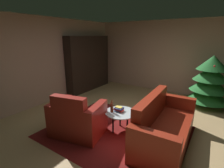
{
  "coord_description": "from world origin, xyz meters",
  "views": [
    {
      "loc": [
        1.59,
        -2.98,
        2.0
      ],
      "look_at": [
        -0.42,
        0.04,
        0.96
      ],
      "focal_mm": 26.89,
      "sensor_mm": 36.0,
      "label": 1
    }
  ],
  "objects_px": {
    "bookshelf_unit": "(91,64)",
    "coffee_table": "(120,114)",
    "couch_red": "(163,127)",
    "bottle_on_table": "(112,107)",
    "book_stack_on_table": "(119,109)",
    "armchair_red": "(77,120)",
    "decorated_tree": "(210,81)"
  },
  "relations": [
    {
      "from": "bookshelf_unit",
      "to": "coffee_table",
      "type": "height_order",
      "value": "bookshelf_unit"
    },
    {
      "from": "armchair_red",
      "to": "bottle_on_table",
      "type": "height_order",
      "value": "armchair_red"
    },
    {
      "from": "coffee_table",
      "to": "decorated_tree",
      "type": "xyz_separation_m",
      "value": [
        1.45,
        2.57,
        0.36
      ]
    },
    {
      "from": "armchair_red",
      "to": "decorated_tree",
      "type": "bearing_deg",
      "value": 56.59
    },
    {
      "from": "coffee_table",
      "to": "bottle_on_table",
      "type": "relative_size",
      "value": 2.41
    },
    {
      "from": "coffee_table",
      "to": "book_stack_on_table",
      "type": "relative_size",
      "value": 3.08
    },
    {
      "from": "armchair_red",
      "to": "decorated_tree",
      "type": "distance_m",
      "value": 3.87
    },
    {
      "from": "coffee_table",
      "to": "book_stack_on_table",
      "type": "xyz_separation_m",
      "value": [
        -0.05,
        0.03,
        0.09
      ]
    },
    {
      "from": "bookshelf_unit",
      "to": "armchair_red",
      "type": "xyz_separation_m",
      "value": [
        1.86,
        -2.66,
        -0.64
      ]
    },
    {
      "from": "armchair_red",
      "to": "coffee_table",
      "type": "relative_size",
      "value": 1.75
    },
    {
      "from": "bottle_on_table",
      "to": "decorated_tree",
      "type": "height_order",
      "value": "decorated_tree"
    },
    {
      "from": "book_stack_on_table",
      "to": "armchair_red",
      "type": "bearing_deg",
      "value": -133.06
    },
    {
      "from": "bookshelf_unit",
      "to": "couch_red",
      "type": "bearing_deg",
      "value": -29.34
    },
    {
      "from": "book_stack_on_table",
      "to": "bottle_on_table",
      "type": "xyz_separation_m",
      "value": [
        -0.1,
        -0.13,
        0.06
      ]
    },
    {
      "from": "coffee_table",
      "to": "decorated_tree",
      "type": "height_order",
      "value": "decorated_tree"
    },
    {
      "from": "book_stack_on_table",
      "to": "bottle_on_table",
      "type": "height_order",
      "value": "bottle_on_table"
    },
    {
      "from": "coffee_table",
      "to": "book_stack_on_table",
      "type": "height_order",
      "value": "book_stack_on_table"
    },
    {
      "from": "bottle_on_table",
      "to": "decorated_tree",
      "type": "relative_size",
      "value": 0.19
    },
    {
      "from": "coffee_table",
      "to": "bottle_on_table",
      "type": "distance_m",
      "value": 0.24
    },
    {
      "from": "armchair_red",
      "to": "book_stack_on_table",
      "type": "height_order",
      "value": "armchair_red"
    },
    {
      "from": "bottle_on_table",
      "to": "armchair_red",
      "type": "bearing_deg",
      "value": -134.36
    },
    {
      "from": "bookshelf_unit",
      "to": "bottle_on_table",
      "type": "bearing_deg",
      "value": -41.97
    },
    {
      "from": "couch_red",
      "to": "bottle_on_table",
      "type": "height_order",
      "value": "couch_red"
    },
    {
      "from": "armchair_red",
      "to": "decorated_tree",
      "type": "relative_size",
      "value": 0.79
    },
    {
      "from": "couch_red",
      "to": "bottle_on_table",
      "type": "relative_size",
      "value": 6.9
    },
    {
      "from": "bookshelf_unit",
      "to": "coffee_table",
      "type": "bearing_deg",
      "value": -38.8
    },
    {
      "from": "bookshelf_unit",
      "to": "book_stack_on_table",
      "type": "relative_size",
      "value": 9.36
    },
    {
      "from": "bookshelf_unit",
      "to": "decorated_tree",
      "type": "relative_size",
      "value": 1.37
    },
    {
      "from": "couch_red",
      "to": "book_stack_on_table",
      "type": "distance_m",
      "value": 0.97
    },
    {
      "from": "bookshelf_unit",
      "to": "book_stack_on_table",
      "type": "distance_m",
      "value": 3.22
    },
    {
      "from": "decorated_tree",
      "to": "coffee_table",
      "type": "bearing_deg",
      "value": -119.38
    },
    {
      "from": "couch_red",
      "to": "coffee_table",
      "type": "xyz_separation_m",
      "value": [
        -0.9,
        -0.1,
        0.08
      ]
    }
  ]
}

